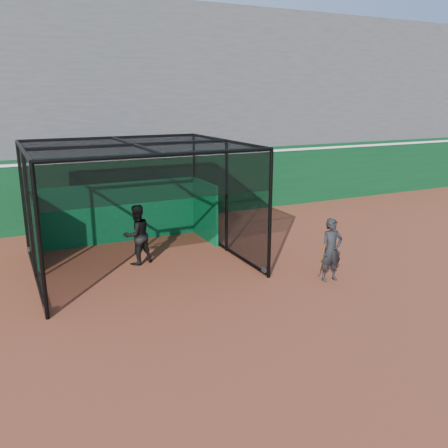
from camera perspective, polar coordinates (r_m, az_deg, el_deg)
name	(u,v)px	position (r m, az deg, el deg)	size (l,w,h in m)	color
ground	(228,314)	(10.26, 0.45, -10.79)	(120.00, 120.00, 0.00)	brown
outfield_wall	(124,188)	(17.56, -11.99, 4.29)	(50.00, 0.50, 2.50)	#0A381A
grandstand	(96,97)	(20.95, -15.11, 14.58)	(50.00, 7.85, 8.95)	#4C4C4F
batting_cage	(137,206)	(12.93, -10.44, 2.11)	(5.44, 4.97, 3.27)	black
batter	(137,235)	(13.15, -10.43, -1.28)	(0.81, 0.63, 1.66)	black
on_deck_player	(331,250)	(12.07, 12.78, -3.06)	(0.63, 0.44, 1.60)	black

